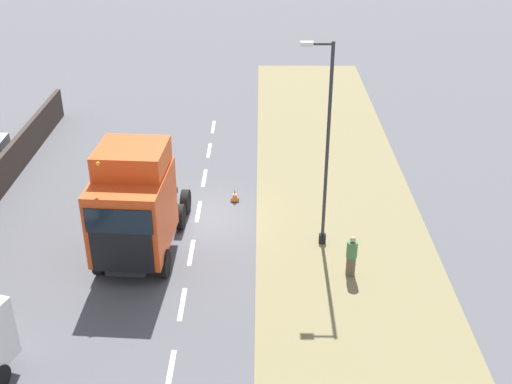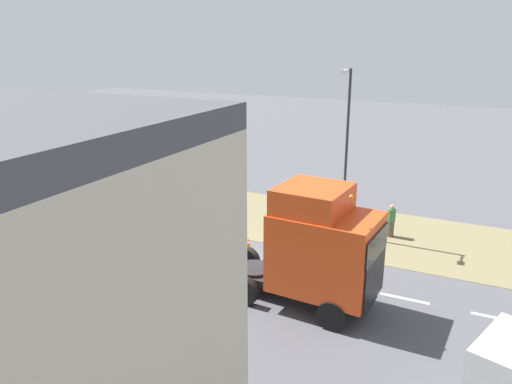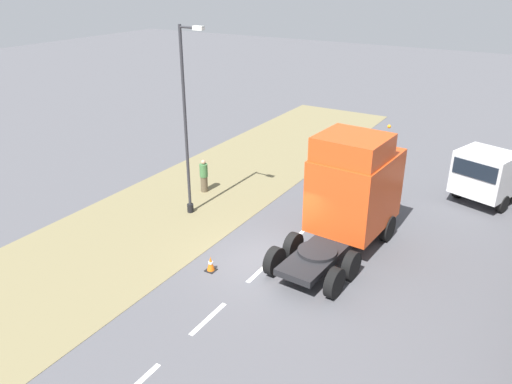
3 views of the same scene
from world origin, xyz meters
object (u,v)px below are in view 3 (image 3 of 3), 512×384
Objects in this scene: flatbed_truck at (489,175)px; lorry_cab at (352,190)px; pedestrian at (204,176)px; lamp_post at (187,130)px; traffic_cone_lead at (211,264)px.

lorry_cab is at bearing 77.94° from flatbed_truck.
flatbed_truck reaches higher than pedestrian.
pedestrian is (-7.88, 1.09, -1.45)m from lorry_cab.
lorry_cab is 4.00× the size of pedestrian.
pedestrian is at bearing 112.98° from lamp_post.
traffic_cone_lead is at bearing -51.66° from pedestrian.
lorry_cab is 1.06× the size of flatbed_truck.
lorry_cab is 8.06m from flatbed_truck.
lamp_post is 4.89× the size of pedestrian.
traffic_cone_lead is at bearing -44.28° from lamp_post.
lamp_post is at bearing -167.36° from lorry_cab.
pedestrian is 2.84× the size of traffic_cone_lead.
traffic_cone_lead is at bearing -123.86° from lorry_cab.
pedestrian reaches higher than traffic_cone_lead.
flatbed_truck is at bearing 26.10° from pedestrian.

